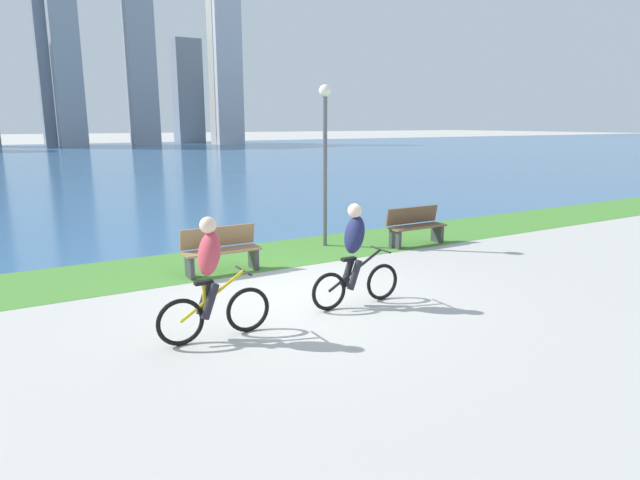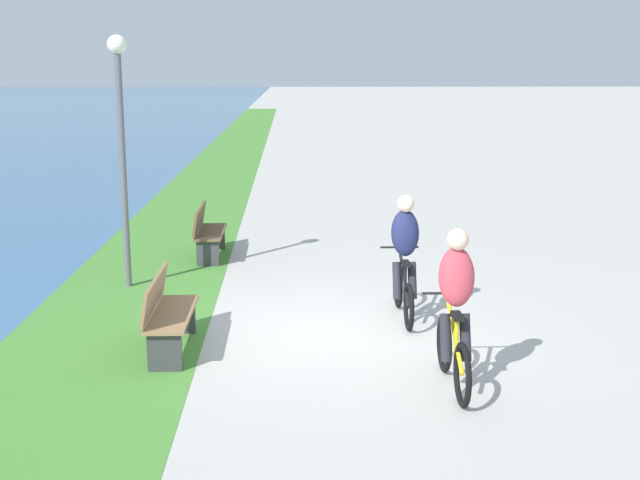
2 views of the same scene
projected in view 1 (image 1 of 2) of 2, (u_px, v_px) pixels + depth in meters
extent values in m
plane|color=#B2AFA8|center=(296.00, 295.00, 9.20)|extent=(300.00, 300.00, 0.00)
cube|color=#478433|center=(234.00, 260.00, 11.58)|extent=(120.00, 2.44, 0.01)
cube|color=#386693|center=(59.00, 160.00, 42.48)|extent=(300.00, 70.98, 0.00)
torus|color=black|center=(382.00, 282.00, 8.91)|extent=(0.61, 0.06, 0.61)
torus|color=black|center=(329.00, 292.00, 8.40)|extent=(0.61, 0.06, 0.61)
cylinder|color=black|center=(355.00, 270.00, 8.59)|extent=(1.00, 0.04, 0.59)
cylinder|color=black|center=(348.00, 274.00, 8.53)|extent=(0.04, 0.04, 0.45)
cube|color=black|center=(349.00, 259.00, 8.48)|extent=(0.24, 0.10, 0.05)
cylinder|color=black|center=(381.00, 249.00, 8.77)|extent=(0.03, 0.52, 0.03)
ellipsoid|color=#1E234C|center=(354.00, 235.00, 8.45)|extent=(0.40, 0.36, 0.65)
sphere|color=beige|center=(355.00, 211.00, 8.37)|extent=(0.22, 0.22, 0.22)
cylinder|color=#26262D|center=(348.00, 272.00, 8.64)|extent=(0.27, 0.11, 0.49)
cylinder|color=#26262D|center=(355.00, 275.00, 8.47)|extent=(0.27, 0.11, 0.49)
torus|color=black|center=(248.00, 310.00, 7.54)|extent=(0.64, 0.06, 0.64)
torus|color=black|center=(180.00, 322.00, 7.07)|extent=(0.64, 0.06, 0.64)
cylinder|color=gold|center=(213.00, 296.00, 7.23)|extent=(0.93, 0.04, 0.61)
cylinder|color=gold|center=(204.00, 301.00, 7.18)|extent=(0.04, 0.04, 0.47)
cube|color=black|center=(203.00, 282.00, 7.13)|extent=(0.24, 0.10, 0.05)
cylinder|color=black|center=(243.00, 271.00, 7.39)|extent=(0.03, 0.52, 0.03)
ellipsoid|color=#BF3F4C|center=(209.00, 254.00, 7.10)|extent=(0.40, 0.36, 0.65)
sphere|color=beige|center=(208.00, 225.00, 7.02)|extent=(0.22, 0.22, 0.22)
cylinder|color=#26262D|center=(205.00, 297.00, 7.29)|extent=(0.27, 0.11, 0.49)
cylinder|color=#26262D|center=(210.00, 301.00, 7.12)|extent=(0.27, 0.11, 0.49)
cube|color=olive|center=(222.00, 251.00, 10.44)|extent=(1.50, 0.45, 0.04)
cube|color=olive|center=(218.00, 236.00, 10.55)|extent=(1.50, 0.11, 0.40)
cube|color=#38383D|center=(254.00, 258.00, 10.81)|extent=(0.08, 0.37, 0.45)
cube|color=#38383D|center=(190.00, 267.00, 10.16)|extent=(0.08, 0.37, 0.45)
cube|color=brown|center=(417.00, 227.00, 12.86)|extent=(1.50, 0.45, 0.04)
cube|color=brown|center=(412.00, 215.00, 12.97)|extent=(1.50, 0.11, 0.40)
cube|color=#38383D|center=(437.00, 233.00, 13.23)|extent=(0.08, 0.37, 0.45)
cube|color=#38383D|center=(395.00, 239.00, 12.58)|extent=(0.08, 0.37, 0.45)
cylinder|color=#595960|center=(325.00, 173.00, 12.55)|extent=(0.10, 0.10, 3.47)
sphere|color=white|center=(325.00, 91.00, 12.16)|extent=(0.28, 0.28, 0.28)
cube|color=slate|center=(43.00, 31.00, 66.96)|extent=(2.17, 3.86, 27.76)
cube|color=#8C939E|center=(65.00, 52.00, 63.91)|extent=(2.99, 4.47, 21.99)
cube|color=#8C939E|center=(141.00, 63.00, 68.43)|extent=(3.40, 2.52, 20.40)
cube|color=slate|center=(188.00, 92.00, 75.89)|extent=(3.63, 3.20, 14.08)
cube|color=#ADA899|center=(219.00, 67.00, 71.33)|extent=(2.15, 2.12, 19.95)
cube|color=#B7B7BC|center=(227.00, 66.00, 70.89)|extent=(3.57, 2.26, 20.14)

